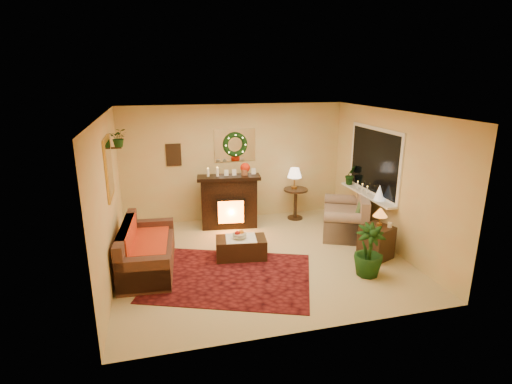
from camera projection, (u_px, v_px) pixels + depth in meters
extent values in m
plane|color=beige|center=(261.00, 258.00, 7.27)|extent=(5.00, 5.00, 0.00)
plane|color=white|center=(261.00, 113.00, 6.54)|extent=(5.00, 5.00, 0.00)
plane|color=#EFD88C|center=(235.00, 163.00, 8.99)|extent=(5.00, 5.00, 0.00)
plane|color=#EFD88C|center=(310.00, 239.00, 4.81)|extent=(5.00, 5.00, 0.00)
plane|color=#EFD88C|center=(109.00, 200.00, 6.30)|extent=(4.50, 4.50, 0.00)
plane|color=#EFD88C|center=(389.00, 180.00, 7.50)|extent=(4.50, 4.50, 0.00)
cube|color=#411013|center=(230.00, 277.00, 6.57)|extent=(3.11, 2.74, 0.01)
cube|color=#402920|center=(148.00, 245.00, 6.77)|extent=(0.97, 1.92, 0.80)
cube|color=red|center=(144.00, 240.00, 6.89)|extent=(0.80, 1.30, 0.02)
cube|color=black|center=(229.00, 203.00, 8.61)|extent=(1.22, 0.52, 1.08)
sphere|color=red|center=(245.00, 168.00, 8.50)|extent=(0.21, 0.21, 0.21)
cylinder|color=silver|center=(208.00, 172.00, 8.26)|extent=(0.06, 0.06, 0.17)
cylinder|color=white|center=(217.00, 172.00, 8.30)|extent=(0.06, 0.06, 0.18)
cube|color=white|center=(235.00, 145.00, 8.86)|extent=(0.92, 0.02, 0.72)
torus|color=#194719|center=(235.00, 145.00, 8.82)|extent=(0.55, 0.11, 0.55)
cube|color=#381E11|center=(174.00, 155.00, 8.58)|extent=(0.32, 0.03, 0.48)
cube|color=gold|center=(109.00, 168.00, 6.46)|extent=(0.03, 0.84, 1.00)
imported|color=#194719|center=(120.00, 147.00, 7.13)|extent=(0.33, 0.28, 0.36)
cube|color=tan|center=(345.00, 213.00, 8.37)|extent=(1.40, 1.71, 0.86)
cube|color=white|center=(374.00, 161.00, 7.94)|extent=(0.03, 1.86, 1.36)
cube|color=black|center=(374.00, 161.00, 7.93)|extent=(0.02, 1.70, 1.22)
cube|color=white|center=(367.00, 194.00, 8.10)|extent=(0.22, 1.86, 0.04)
cone|color=white|center=(379.00, 193.00, 7.62)|extent=(0.20, 0.20, 0.30)
imported|color=#154415|center=(350.00, 176.00, 8.71)|extent=(0.31, 0.25, 0.56)
cylinder|color=#3E2615|center=(295.00, 205.00, 9.18)|extent=(0.64, 0.64, 0.71)
cone|color=#FEDDB9|center=(294.00, 182.00, 9.04)|extent=(0.32, 0.32, 0.49)
cube|color=black|center=(376.00, 243.00, 7.22)|extent=(0.64, 0.64, 0.60)
cone|color=#D95F0B|center=(380.00, 218.00, 7.10)|extent=(0.26, 0.26, 0.37)
cube|color=black|center=(241.00, 247.00, 7.22)|extent=(0.96, 0.61, 0.38)
cylinder|color=beige|center=(240.00, 235.00, 7.13)|extent=(0.25, 0.25, 0.06)
imported|color=#2B6232|center=(369.00, 250.00, 6.52)|extent=(1.59, 1.59, 2.63)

